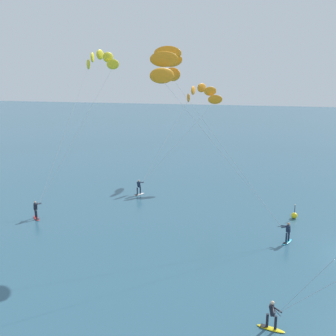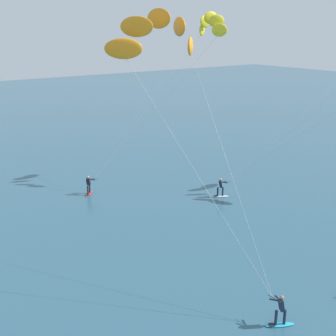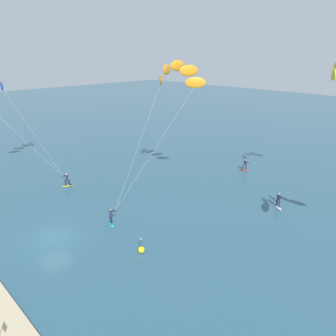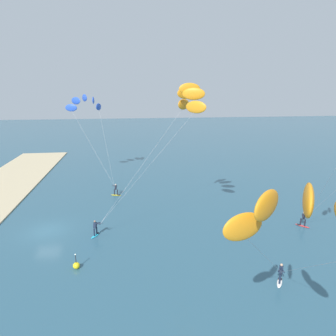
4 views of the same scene
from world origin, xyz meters
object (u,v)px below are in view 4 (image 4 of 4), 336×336
(kitesurfer_nearshore, at_px, (186,102))
(marker_buoy, at_px, (76,265))
(kitesurfer_far_out, at_px, (303,224))
(kitesurfer_mid_water, at_px, (86,106))

(kitesurfer_nearshore, height_order, marker_buoy, kitesurfer_nearshore)
(kitesurfer_far_out, distance_m, marker_buoy, 19.85)
(kitesurfer_nearshore, bearing_deg, kitesurfer_mid_water, -148.33)
(kitesurfer_far_out, xyz_separation_m, marker_buoy, (-13.61, -10.78, -9.62))
(kitesurfer_nearshore, xyz_separation_m, marker_buoy, (6.11, -10.24, -12.94))
(kitesurfer_nearshore, distance_m, marker_buoy, 17.59)
(kitesurfer_mid_water, bearing_deg, marker_buoy, 4.03)
(kitesurfer_mid_water, relative_size, marker_buoy, 9.89)
(kitesurfer_mid_water, xyz_separation_m, marker_buoy, (25.63, 1.81, -11.62))
(kitesurfer_mid_water, height_order, kitesurfer_far_out, kitesurfer_mid_water)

